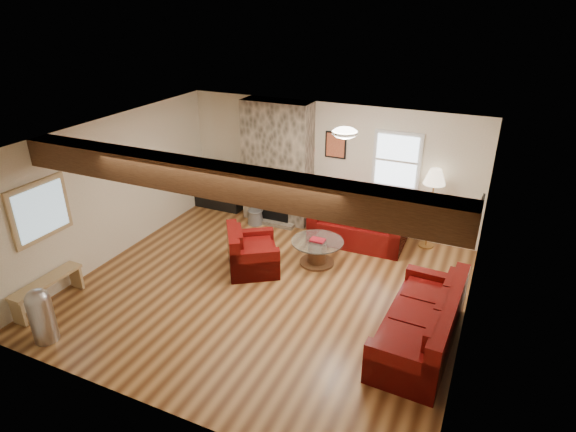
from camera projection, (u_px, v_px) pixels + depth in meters
name	position (u px, v px, depth m)	size (l,w,h in m)	color
room	(266.00, 219.00, 7.29)	(8.00, 8.00, 8.00)	#593117
oak_beam	(217.00, 180.00, 5.81)	(6.00, 0.36, 0.38)	#341D0F
chimney_breast	(277.00, 164.00, 9.74)	(1.40, 0.67, 2.50)	#39352C
back_window	(397.00, 161.00, 8.89)	(0.90, 0.08, 1.10)	silver
hatch_window	(40.00, 211.00, 7.08)	(0.08, 1.00, 0.90)	#A88258
ceiling_dome	(345.00, 135.00, 7.20)	(0.40, 0.40, 0.18)	#F1E3CD
artwork_back	(336.00, 145.00, 9.28)	(0.42, 0.06, 0.52)	black
artwork_right	(479.00, 216.00, 6.21)	(0.06, 0.55, 0.42)	black
sofa_three	(420.00, 319.00, 6.42)	(2.11, 0.88, 0.81)	#49050A
loveseat	(359.00, 219.00, 9.14)	(1.76, 1.01, 0.93)	#49050A
armchair_red	(253.00, 249.00, 8.24)	(0.94, 0.82, 0.76)	#49050A
coffee_table	(317.00, 252.00, 8.46)	(0.92, 0.92, 0.48)	#472717
tv_cabinet	(220.00, 196.00, 10.72)	(1.08, 0.43, 0.54)	black
television	(219.00, 175.00, 10.51)	(0.73, 0.10, 0.42)	black
floor_lamp	(434.00, 181.00, 8.58)	(0.39, 0.39, 1.54)	tan
pine_bench	(49.00, 293.00, 7.32)	(0.27, 1.16, 0.44)	#A88258
pedal_bin	(41.00, 315.00, 6.50)	(0.32, 0.32, 0.81)	#A1A1A5
coal_bucket	(255.00, 217.00, 9.97)	(0.33, 0.33, 0.31)	gray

